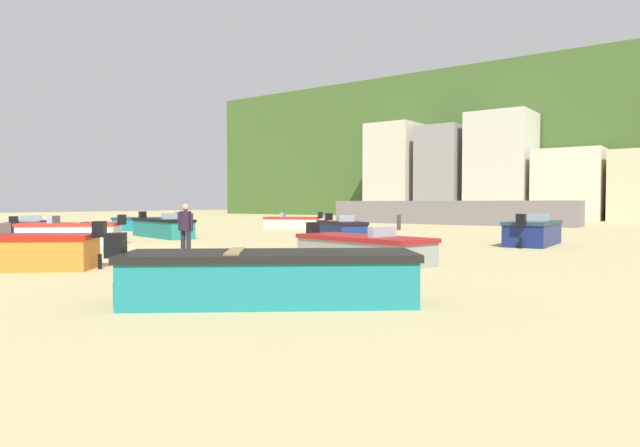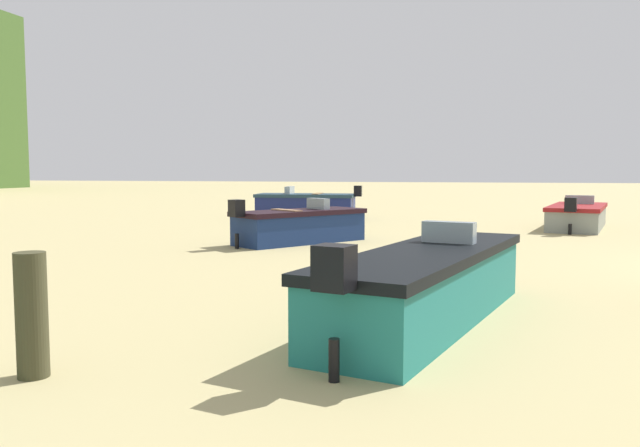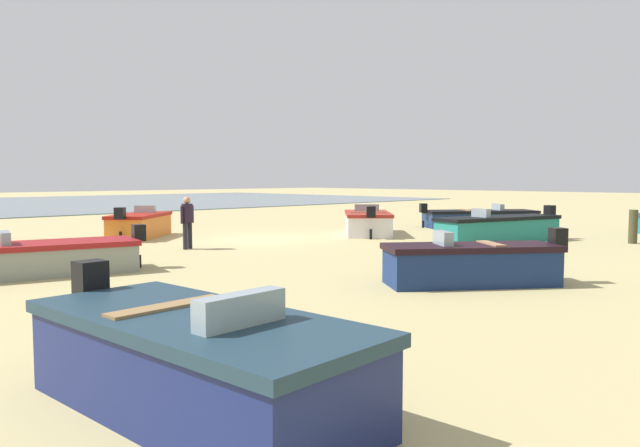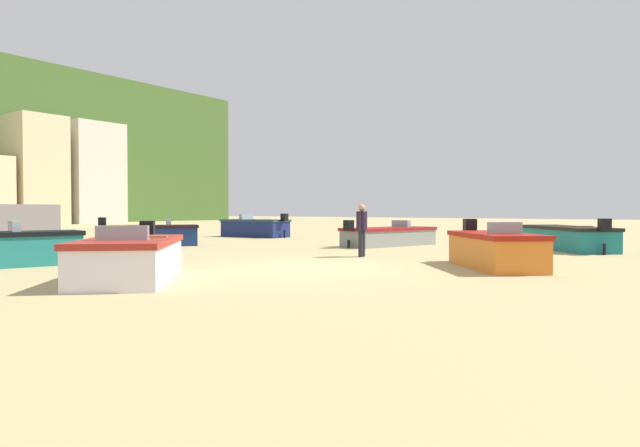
# 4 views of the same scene
# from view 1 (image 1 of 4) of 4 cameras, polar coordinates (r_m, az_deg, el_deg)

# --- Properties ---
(ground_plane) EXTENTS (160.00, 160.00, 0.00)m
(ground_plane) POSITION_cam_1_polar(r_m,az_deg,el_deg) (19.71, -21.89, -2.82)
(ground_plane) COLOR tan
(headland_hill) EXTENTS (90.00, 32.00, 17.14)m
(headland_hill) POSITION_cam_1_polar(r_m,az_deg,el_deg) (78.49, 23.90, 7.01)
(headland_hill) COLOR #3E5C27
(headland_hill) RESTS_ON ground
(harbor_pier) EXTENTS (19.15, 2.40, 1.81)m
(harbor_pier) POSITION_cam_1_polar(r_m,az_deg,el_deg) (43.97, 12.87, 1.11)
(harbor_pier) COLOR slate
(harbor_pier) RESTS_ON ground
(townhouse_far_left) EXTENTS (5.45, 6.99, 10.70)m
(townhouse_far_left) POSITION_cam_1_polar(r_m,az_deg,el_deg) (65.74, 8.01, 5.34)
(townhouse_far_left) COLOR beige
(townhouse_far_left) RESTS_ON ground
(townhouse_left) EXTENTS (4.64, 5.37, 9.94)m
(townhouse_left) POSITION_cam_1_polar(r_m,az_deg,el_deg) (62.38, 12.54, 5.14)
(townhouse_left) COLOR gray
(townhouse_left) RESTS_ON ground
(townhouse_centre_left) EXTENTS (6.13, 5.67, 10.85)m
(townhouse_centre_left) POSITION_cam_1_polar(r_m,az_deg,el_deg) (60.32, 18.09, 5.62)
(townhouse_centre_left) COLOR beige
(townhouse_centre_left) RESTS_ON ground
(townhouse_centre) EXTENTS (6.09, 5.12, 6.73)m
(townhouse_centre) POSITION_cam_1_polar(r_m,az_deg,el_deg) (58.23, 24.24, 3.64)
(townhouse_centre) COLOR beige
(townhouse_centre) RESTS_ON ground
(townhouse_centre_right) EXTENTS (4.67, 5.46, 6.34)m
(townhouse_centre_right) POSITION_cam_1_polar(r_m,az_deg,el_deg) (57.47, 30.01, 3.36)
(townhouse_centre_right) COLOR beige
(townhouse_centre_right) RESTS_ON ground
(boat_navy_0) EXTENTS (3.57, 3.12, 1.15)m
(boat_navy_0) POSITION_cam_1_polar(r_m,az_deg,el_deg) (24.86, 2.22, -0.67)
(boat_navy_0) COLOR navy
(boat_navy_0) RESTS_ON ground
(boat_teal_1) EXTENTS (5.10, 2.46, 1.21)m
(boat_teal_1) POSITION_cam_1_polar(r_m,az_deg,el_deg) (27.55, -15.87, -0.43)
(boat_teal_1) COLOR #1F7772
(boat_teal_1) RESTS_ON ground
(boat_orange_2) EXTENTS (3.45, 3.26, 1.20)m
(boat_orange_2) POSITION_cam_1_polar(r_m,az_deg,el_deg) (15.50, -28.06, -2.55)
(boat_orange_2) COLOR orange
(boat_orange_2) RESTS_ON ground
(boat_cream_3) EXTENTS (3.77, 2.80, 1.06)m
(boat_cream_3) POSITION_cam_1_polar(r_m,az_deg,el_deg) (35.83, -2.88, 0.11)
(boat_cream_3) COLOR beige
(boat_cream_3) RESTS_ON ground
(boat_teal_4) EXTENTS (4.62, 4.16, 1.17)m
(boat_teal_4) POSITION_cam_1_polar(r_m,az_deg,el_deg) (9.18, -5.20, -5.50)
(boat_teal_4) COLOR #1A7478
(boat_teal_4) RESTS_ON ground
(boat_grey_5) EXTENTS (4.51, 2.49, 1.06)m
(boat_grey_5) POSITION_cam_1_polar(r_m,az_deg,el_deg) (15.41, 4.43, -2.59)
(boat_grey_5) COLOR gray
(boat_grey_5) RESTS_ON ground
(boat_navy_6) EXTENTS (4.91, 4.28, 1.07)m
(boat_navy_6) POSITION_cam_1_polar(r_m,az_deg,el_deg) (29.99, -27.85, -0.52)
(boat_navy_6) COLOR navy
(boat_navy_6) RESTS_ON ground
(boat_teal_7) EXTENTS (3.97, 3.42, 1.11)m
(boat_teal_7) POSITION_cam_1_polar(r_m,az_deg,el_deg) (34.63, -17.29, -0.02)
(boat_teal_7) COLOR #176A7B
(boat_teal_7) RESTS_ON ground
(boat_white_8) EXTENTS (3.81, 3.76, 1.18)m
(boat_white_8) POSITION_cam_1_polar(r_m,az_deg,el_deg) (23.97, -24.20, -0.93)
(boat_white_8) COLOR white
(boat_white_8) RESTS_ON ground
(boat_navy_9) EXTENTS (1.76, 4.01, 1.25)m
(boat_navy_9) POSITION_cam_1_polar(r_m,az_deg,el_deg) (23.22, 21.00, -0.89)
(boat_navy_9) COLOR navy
(boat_navy_9) RESTS_ON ground
(mooring_post_near_water) EXTENTS (0.24, 0.24, 0.94)m
(mooring_post_near_water) POSITION_cam_1_polar(r_m,az_deg,el_deg) (33.90, 8.09, 0.12)
(mooring_post_near_water) COLOR #412F28
(mooring_post_near_water) RESTS_ON ground
(mooring_post_mid_beach) EXTENTS (0.28, 0.28, 1.13)m
(mooring_post_mid_beach) POSITION_cam_1_polar(r_m,az_deg,el_deg) (31.88, -14.37, 0.12)
(mooring_post_mid_beach) COLOR #3E3C25
(mooring_post_mid_beach) RESTS_ON ground
(beach_walker_foreground) EXTENTS (0.54, 0.41, 1.62)m
(beach_walker_foreground) POSITION_cam_1_polar(r_m,az_deg,el_deg) (17.24, -13.62, -0.25)
(beach_walker_foreground) COLOR #21212A
(beach_walker_foreground) RESTS_ON ground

